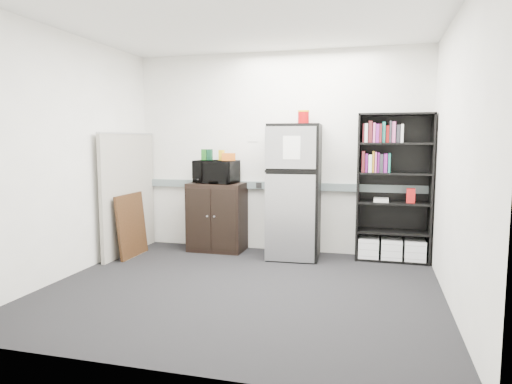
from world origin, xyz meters
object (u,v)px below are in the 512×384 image
bookshelf (394,189)px  refrigerator (295,191)px  microwave (216,172)px  cubicle_partition (129,193)px  cabinet (217,217)px

bookshelf → refrigerator: size_ratio=1.07×
bookshelf → microwave: 2.33m
bookshelf → microwave: bookshelf is taller
microwave → refrigerator: bearing=2.1°
cubicle_partition → microwave: bearing=20.1°
cabinet → refrigerator: refrigerator is taller
bookshelf → cabinet: bookshelf is taller
cubicle_partition → cabinet: (1.10, 0.42, -0.34)m
bookshelf → refrigerator: 1.24m
cubicle_partition → cabinet: bearing=20.9°
cabinet → microwave: size_ratio=1.68×
cubicle_partition → cabinet: cubicle_partition is taller
cubicle_partition → microwave: cubicle_partition is taller
refrigerator → microwave: bearing=173.3°
bookshelf → cabinet: bearing=-178.4°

